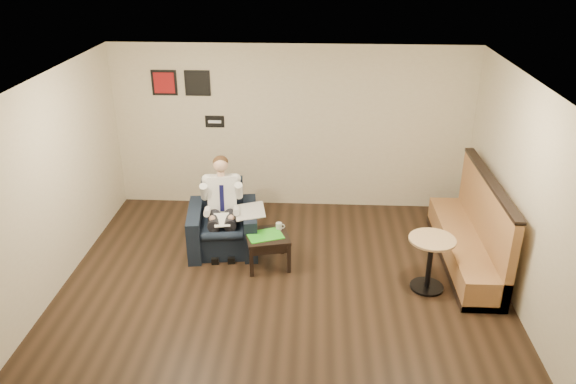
{
  "coord_description": "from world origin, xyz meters",
  "views": [
    {
      "loc": [
        0.42,
        -6.0,
        4.36
      ],
      "look_at": [
        0.03,
        1.2,
        1.05
      ],
      "focal_mm": 35.0,
      "sensor_mm": 36.0,
      "label": 1
    }
  ],
  "objects_px": {
    "banquette": "(468,222)",
    "armchair": "(223,219)",
    "smartphone": "(269,228)",
    "coffee_mug": "(279,226)",
    "cafe_table": "(429,264)",
    "side_table": "(267,250)",
    "seated_man": "(222,212)",
    "green_folder": "(265,235)"
  },
  "relations": [
    {
      "from": "green_folder",
      "to": "banquette",
      "type": "distance_m",
      "value": 2.89
    },
    {
      "from": "seated_man",
      "to": "banquette",
      "type": "distance_m",
      "value": 3.53
    },
    {
      "from": "armchair",
      "to": "banquette",
      "type": "relative_size",
      "value": 0.4
    },
    {
      "from": "armchair",
      "to": "smartphone",
      "type": "bearing_deg",
      "value": -26.95
    },
    {
      "from": "coffee_mug",
      "to": "smartphone",
      "type": "relative_size",
      "value": 0.68
    },
    {
      "from": "armchair",
      "to": "seated_man",
      "type": "xyz_separation_m",
      "value": [
        0.02,
        -0.13,
        0.18
      ]
    },
    {
      "from": "smartphone",
      "to": "seated_man",
      "type": "bearing_deg",
      "value": 165.94
    },
    {
      "from": "seated_man",
      "to": "green_folder",
      "type": "distance_m",
      "value": 0.76
    },
    {
      "from": "coffee_mug",
      "to": "cafe_table",
      "type": "bearing_deg",
      "value": -17.66
    },
    {
      "from": "side_table",
      "to": "smartphone",
      "type": "distance_m",
      "value": 0.31
    },
    {
      "from": "side_table",
      "to": "banquette",
      "type": "bearing_deg",
      "value": 4.72
    },
    {
      "from": "seated_man",
      "to": "cafe_table",
      "type": "height_order",
      "value": "seated_man"
    },
    {
      "from": "green_folder",
      "to": "coffee_mug",
      "type": "xyz_separation_m",
      "value": [
        0.18,
        0.2,
        0.04
      ]
    },
    {
      "from": "banquette",
      "to": "cafe_table",
      "type": "distance_m",
      "value": 0.99
    },
    {
      "from": "side_table",
      "to": "cafe_table",
      "type": "height_order",
      "value": "cafe_table"
    },
    {
      "from": "cafe_table",
      "to": "side_table",
      "type": "bearing_deg",
      "value": 167.73
    },
    {
      "from": "green_folder",
      "to": "smartphone",
      "type": "bearing_deg",
      "value": 79.91
    },
    {
      "from": "seated_man",
      "to": "coffee_mug",
      "type": "bearing_deg",
      "value": -16.51
    },
    {
      "from": "side_table",
      "to": "smartphone",
      "type": "height_order",
      "value": "smartphone"
    },
    {
      "from": "armchair",
      "to": "smartphone",
      "type": "distance_m",
      "value": 0.76
    },
    {
      "from": "side_table",
      "to": "seated_man",
      "type": "bearing_deg",
      "value": 155.96
    },
    {
      "from": "banquette",
      "to": "armchair",
      "type": "bearing_deg",
      "value": 176.8
    },
    {
      "from": "green_folder",
      "to": "cafe_table",
      "type": "xyz_separation_m",
      "value": [
        2.24,
        -0.45,
        -0.11
      ]
    },
    {
      "from": "coffee_mug",
      "to": "smartphone",
      "type": "xyz_separation_m",
      "value": [
        -0.15,
        0.01,
        -0.05
      ]
    },
    {
      "from": "armchair",
      "to": "seated_man",
      "type": "distance_m",
      "value": 0.22
    },
    {
      "from": "armchair",
      "to": "side_table",
      "type": "distance_m",
      "value": 0.86
    },
    {
      "from": "seated_man",
      "to": "green_folder",
      "type": "bearing_deg",
      "value": -34.41
    },
    {
      "from": "smartphone",
      "to": "cafe_table",
      "type": "distance_m",
      "value": 2.3
    },
    {
      "from": "seated_man",
      "to": "banquette",
      "type": "xyz_separation_m",
      "value": [
        3.53,
        -0.07,
        -0.03
      ]
    },
    {
      "from": "green_folder",
      "to": "banquette",
      "type": "xyz_separation_m",
      "value": [
        2.87,
        0.26,
        0.15
      ]
    },
    {
      "from": "coffee_mug",
      "to": "banquette",
      "type": "height_order",
      "value": "banquette"
    },
    {
      "from": "coffee_mug",
      "to": "seated_man",
      "type": "bearing_deg",
      "value": 171.0
    },
    {
      "from": "coffee_mug",
      "to": "banquette",
      "type": "relative_size",
      "value": 0.04
    },
    {
      "from": "coffee_mug",
      "to": "smartphone",
      "type": "height_order",
      "value": "coffee_mug"
    },
    {
      "from": "green_folder",
      "to": "cafe_table",
      "type": "height_order",
      "value": "cafe_table"
    },
    {
      "from": "coffee_mug",
      "to": "green_folder",
      "type": "bearing_deg",
      "value": -132.44
    },
    {
      "from": "armchair",
      "to": "coffee_mug",
      "type": "relative_size",
      "value": 9.85
    },
    {
      "from": "seated_man",
      "to": "smartphone",
      "type": "xyz_separation_m",
      "value": [
        0.7,
        -0.13,
        -0.18
      ]
    },
    {
      "from": "armchair",
      "to": "smartphone",
      "type": "xyz_separation_m",
      "value": [
        0.71,
        -0.25,
        0.0
      ]
    },
    {
      "from": "armchair",
      "to": "seated_man",
      "type": "relative_size",
      "value": 0.75
    },
    {
      "from": "armchair",
      "to": "cafe_table",
      "type": "height_order",
      "value": "armchair"
    },
    {
      "from": "armchair",
      "to": "banquette",
      "type": "bearing_deg",
      "value": -10.7
    }
  ]
}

